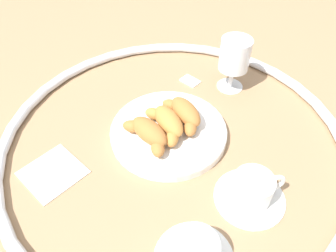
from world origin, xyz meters
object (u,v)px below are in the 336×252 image
Objects in this scene: coffee_cup_near at (252,191)px; croissant_large at (184,113)px; juice_glass_left at (235,57)px; sugar_packet at (190,80)px; croissant_small at (167,122)px; croissant_extra at (148,133)px; folded_napkin at (53,172)px; pastry_plate at (168,131)px.

croissant_large is at bearing 2.09° from coffee_cup_near.
juice_glass_left reaches higher than croissant_large.
juice_glass_left is 0.14m from sugar_packet.
coffee_cup_near is at bearing -165.40° from croissant_small.
croissant_extra is (-0.01, 0.05, 0.00)m from croissant_small.
juice_glass_left is (0.30, -0.18, 0.07)m from coffee_cup_near.
folded_napkin is at bearing 84.69° from croissant_small.
croissant_extra is 0.21m from folded_napkin.
croissant_large and croissant_small have the same top height.
coffee_cup_near reaches higher than pastry_plate.
sugar_packet is 0.43m from folded_napkin.
sugar_packet is at bearing -46.36° from pastry_plate.
juice_glass_left reaches higher than croissant_extra.
croissant_small is 0.21m from sugar_packet.
croissant_extra is 0.30m from juice_glass_left.
coffee_cup_near is at bearing -166.17° from pastry_plate.
pastry_plate is 0.26m from folded_napkin.
coffee_cup_near is at bearing -128.18° from folded_napkin.
croissant_extra is at bearing 98.61° from croissant_large.
pastry_plate is 0.23m from coffee_cup_near.
croissant_small is at bearing 14.60° from coffee_cup_near.
folded_napkin is at bearing 95.76° from juice_glass_left.
croissant_small and croissant_extra have the same top height.
croissant_extra is 0.26m from sugar_packet.
croissant_large is at bearing -81.39° from croissant_extra.
pastry_plate is at bearing 13.83° from coffee_cup_near.
coffee_cup_near is (-0.22, -0.06, -0.02)m from croissant_small.
folded_napkin is (-0.12, 0.41, -0.00)m from sugar_packet.
croissant_extra is 0.24m from coffee_cup_near.
sugar_packet is at bearing 48.71° from juice_glass_left.
croissant_large is 0.18m from sugar_packet.
pastry_plate is 1.93× the size of coffee_cup_near.
pastry_plate is at bearing -95.27° from folded_napkin.
juice_glass_left is (0.08, -0.28, 0.05)m from croissant_extra.
croissant_small is at bearing 107.36° from juice_glass_left.
sugar_packet is at bearing -37.36° from croissant_large.
croissant_extra is at bearing 98.44° from pastry_plate.
pastry_plate reaches higher than sugar_packet.
coffee_cup_near is 0.35m from juice_glass_left.
coffee_cup_near is 0.38m from sugar_packet.
sugar_packet is (0.14, -0.15, -0.01)m from pastry_plate.
croissant_small reaches higher than coffee_cup_near.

